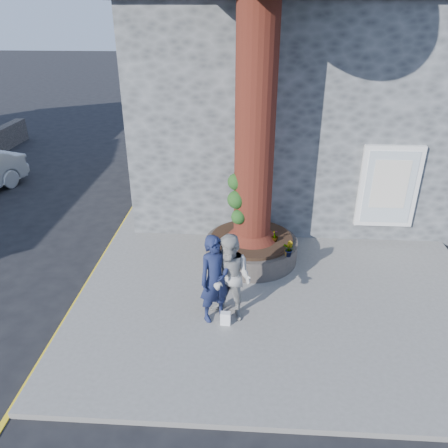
{
  "coord_description": "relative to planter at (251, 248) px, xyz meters",
  "views": [
    {
      "loc": [
        0.71,
        -7.6,
        5.87
      ],
      "look_at": [
        0.13,
        1.64,
        1.25
      ],
      "focal_mm": 35.0,
      "sensor_mm": 36.0,
      "label": 1
    }
  ],
  "objects": [
    {
      "name": "ground",
      "position": [
        -0.8,
        -2.0,
        -0.41
      ],
      "size": [
        120.0,
        120.0,
        0.0
      ],
      "primitive_type": "plane",
      "color": "black",
      "rests_on": "ground"
    },
    {
      "name": "woman",
      "position": [
        -0.41,
        -2.36,
        0.64
      ],
      "size": [
        1.13,
        1.05,
        1.87
      ],
      "primitive_type": "imported",
      "rotation": [
        0.0,
        0.0,
        -0.48
      ],
      "color": "#A3A29C",
      "rests_on": "pavement"
    },
    {
      "name": "planter",
      "position": [
        0.0,
        0.0,
        0.0
      ],
      "size": [
        2.3,
        2.3,
        0.6
      ],
      "color": "black",
      "rests_on": "pavement"
    },
    {
      "name": "plant_c",
      "position": [
        0.56,
        -0.17,
        0.45
      ],
      "size": [
        0.23,
        0.23,
        0.29
      ],
      "primitive_type": "imported",
      "rotation": [
        0.0,
        0.0,
        3.86
      ],
      "color": "gray",
      "rests_on": "planter"
    },
    {
      "name": "plant_b",
      "position": [
        0.85,
        -0.85,
        0.49
      ],
      "size": [
        0.21,
        0.22,
        0.36
      ],
      "primitive_type": "imported",
      "rotation": [
        0.0,
        0.0,
        1.66
      ],
      "color": "gray",
      "rests_on": "planter"
    },
    {
      "name": "man",
      "position": [
        -0.71,
        -2.42,
        0.65
      ],
      "size": [
        0.82,
        0.76,
        1.88
      ],
      "primitive_type": "imported",
      "rotation": [
        0.0,
        0.0,
        0.6
      ],
      "color": "#171E40",
      "rests_on": "pavement"
    },
    {
      "name": "pavement",
      "position": [
        0.7,
        -1.0,
        -0.35
      ],
      "size": [
        9.0,
        8.0,
        0.12
      ],
      "primitive_type": "cube",
      "color": "slate",
      "rests_on": "ground"
    },
    {
      "name": "plant_a",
      "position": [
        -0.85,
        -0.85,
        0.5
      ],
      "size": [
        0.25,
        0.22,
        0.39
      ],
      "primitive_type": "imported",
      "rotation": [
        0.0,
        0.0,
        0.49
      ],
      "color": "gray",
      "rests_on": "planter"
    },
    {
      "name": "plant_d",
      "position": [
        0.85,
        -0.85,
        0.46
      ],
      "size": [
        0.31,
        0.33,
        0.31
      ],
      "primitive_type": "imported",
      "rotation": [
        0.0,
        0.0,
        4.95
      ],
      "color": "gray",
      "rests_on": "planter"
    },
    {
      "name": "stone_shop",
      "position": [
        1.7,
        5.2,
        2.75
      ],
      "size": [
        10.3,
        8.3,
        6.3
      ],
      "color": "#474A4B",
      "rests_on": "ground"
    },
    {
      "name": "yellow_line",
      "position": [
        -3.85,
        -1.0,
        -0.41
      ],
      "size": [
        0.1,
        30.0,
        0.01
      ],
      "primitive_type": "cube",
      "color": "yellow",
      "rests_on": "ground"
    },
    {
      "name": "shopping_bag",
      "position": [
        -0.5,
        -2.62,
        -0.15
      ],
      "size": [
        0.2,
        0.13,
        0.28
      ],
      "primitive_type": "cube",
      "rotation": [
        0.0,
        0.0,
        -0.04
      ],
      "color": "white",
      "rests_on": "pavement"
    }
  ]
}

